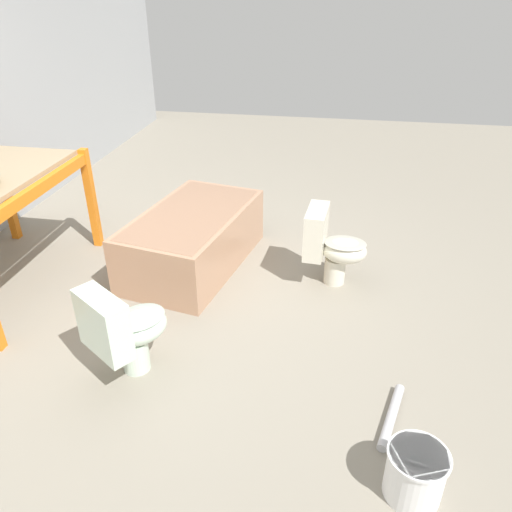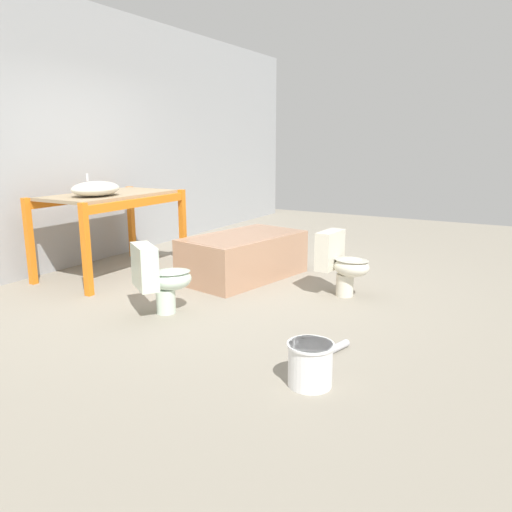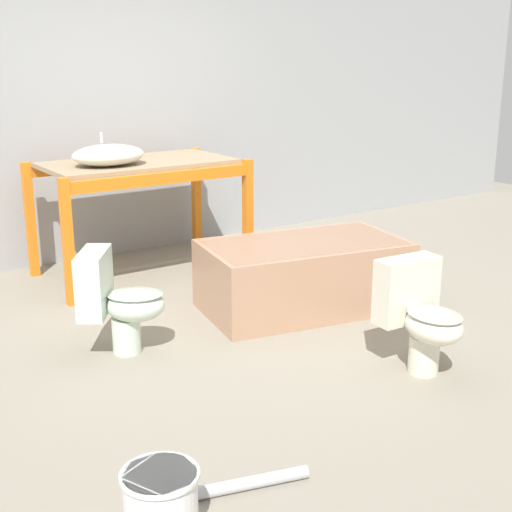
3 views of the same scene
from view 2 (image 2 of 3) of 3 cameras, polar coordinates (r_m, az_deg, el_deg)
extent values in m
plane|color=gray|center=(5.41, -4.72, -3.59)|extent=(12.00, 12.00, 0.00)
cube|color=#9EA0A3|center=(6.61, -20.69, 12.71)|extent=(10.80, 0.08, 3.20)
cube|color=orange|center=(5.28, -18.85, 0.65)|extent=(0.07, 0.07, 0.95)
cube|color=orange|center=(6.40, -8.38, 3.28)|extent=(0.07, 0.07, 0.95)
cube|color=orange|center=(5.95, -24.45, 1.51)|extent=(0.07, 0.07, 0.95)
cube|color=orange|center=(6.96, -14.06, 3.81)|extent=(0.07, 0.07, 0.95)
cube|color=orange|center=(5.75, -13.31, 5.95)|extent=(1.57, 0.06, 0.09)
cube|color=orange|center=(6.37, -19.11, 6.24)|extent=(1.57, 0.06, 0.09)
cube|color=#998466|center=(6.05, -16.40, 6.71)|extent=(1.50, 0.80, 0.04)
ellipsoid|color=silver|center=(5.77, -17.85, 7.33)|extent=(0.57, 0.43, 0.16)
cylinder|color=silver|center=(5.84, -18.73, 8.54)|extent=(0.02, 0.02, 0.08)
cube|color=tan|center=(5.72, -1.43, -0.05)|extent=(1.55, 1.05, 0.50)
cube|color=#977056|center=(5.69, -1.44, 1.39)|extent=(1.46, 0.95, 0.21)
cylinder|color=silver|center=(4.65, -10.25, -5.08)|extent=(0.18, 0.18, 0.23)
ellipsoid|color=silver|center=(4.61, -9.59, -2.64)|extent=(0.47, 0.45, 0.20)
ellipsoid|color=#A3B3A3|center=(4.59, -9.62, -1.80)|extent=(0.44, 0.42, 0.03)
cube|color=silver|center=(4.51, -12.60, -1.19)|extent=(0.35, 0.41, 0.39)
cylinder|color=silver|center=(5.16, 10.11, -3.28)|extent=(0.18, 0.18, 0.23)
ellipsoid|color=silver|center=(5.08, 10.86, -1.24)|extent=(0.32, 0.39, 0.20)
ellipsoid|color=#B3AF9F|center=(5.06, 10.89, -0.46)|extent=(0.30, 0.37, 0.03)
cube|color=silver|center=(5.14, 8.45, 0.70)|extent=(0.40, 0.18, 0.39)
cylinder|color=white|center=(3.29, 6.22, -12.21)|extent=(0.29, 0.29, 0.29)
cylinder|color=white|center=(3.23, 6.28, -10.05)|extent=(0.31, 0.31, 0.02)
cylinder|color=#B7B7BC|center=(3.75, 8.06, -10.86)|extent=(0.51, 0.19, 0.06)
camera|label=1|loc=(2.08, -31.78, 32.21)|focal=35.00mm
camera|label=3|loc=(2.00, 61.58, 14.33)|focal=50.00mm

